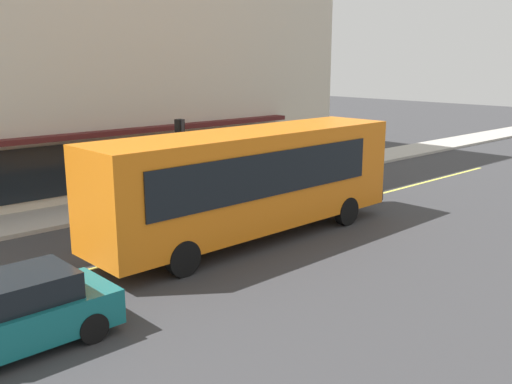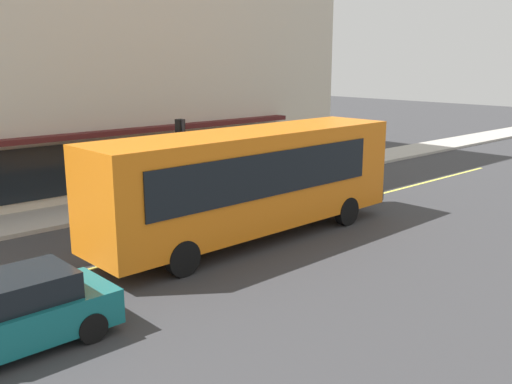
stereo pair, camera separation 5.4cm
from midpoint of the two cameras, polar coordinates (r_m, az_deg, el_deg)
name	(u,v)px [view 2 (the right image)]	position (r m, az deg, el deg)	size (l,w,h in m)	color
ground	(218,236)	(18.76, -3.75, -4.43)	(120.00, 120.00, 0.00)	#38383A
sidewalk	(131,203)	(23.22, -12.35, -1.08)	(80.00, 2.68, 0.15)	#B2ADA3
lane_centre_stripe	(218,236)	(18.76, -3.75, -4.42)	(36.00, 0.16, 0.01)	#D8D14C
storefront_building	(39,22)	(28.91, -20.91, 15.61)	(27.70, 12.17, 14.66)	beige
bus	(251,179)	(17.96, -0.37, 1.35)	(11.18, 2.77, 3.50)	orange
traffic_light	(181,140)	(23.02, -7.45, 5.23)	(0.30, 0.52, 3.20)	#2D2D33
car_teal	(6,316)	(12.44, -23.70, -11.28)	(4.32, 1.90, 1.52)	#14666B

